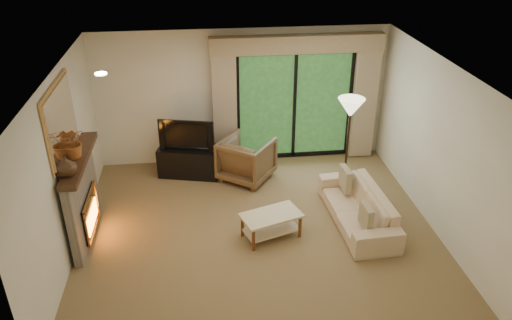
{
  "coord_description": "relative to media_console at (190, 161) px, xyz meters",
  "views": [
    {
      "loc": [
        -0.8,
        -6.39,
        4.65
      ],
      "look_at": [
        0.0,
        0.3,
        1.1
      ],
      "focal_mm": 35.0,
      "sensor_mm": 36.0,
      "label": 1
    }
  ],
  "objects": [
    {
      "name": "floor",
      "position": [
        1.06,
        -1.95,
        -0.28
      ],
      "size": [
        5.5,
        5.5,
        0.0
      ],
      "primitive_type": "plane",
      "color": "olive",
      "rests_on": "ground"
    },
    {
      "name": "vase",
      "position": [
        -1.55,
        -2.29,
        1.24
      ],
      "size": [
        0.31,
        0.31,
        0.29
      ],
      "primitive_type": "imported",
      "rotation": [
        0.0,
        0.0,
        -0.13
      ],
      "color": "#392315",
      "rests_on": "fireplace"
    },
    {
      "name": "coffee_table",
      "position": [
        1.23,
        -2.12,
        -0.08
      ],
      "size": [
        1.0,
        0.75,
        0.4
      ],
      "primitive_type": null,
      "rotation": [
        0.0,
        0.0,
        0.33
      ],
      "color": "beige",
      "rests_on": "floor"
    },
    {
      "name": "tv",
      "position": [
        0.0,
        0.0,
        0.57
      ],
      "size": [
        1.02,
        0.38,
        0.59
      ],
      "primitive_type": "imported",
      "rotation": [
        0.0,
        0.0,
        -0.25
      ],
      "color": "black",
      "rests_on": "media_console"
    },
    {
      "name": "ceiling",
      "position": [
        1.06,
        -1.95,
        2.32
      ],
      "size": [
        5.5,
        5.5,
        0.0
      ],
      "primitive_type": "plane",
      "rotation": [
        3.14,
        0.0,
        0.0
      ],
      "color": "white",
      "rests_on": "ground"
    },
    {
      "name": "wall_front",
      "position": [
        1.06,
        -4.45,
        1.02
      ],
      "size": [
        5.0,
        0.0,
        5.0
      ],
      "primitive_type": "plane",
      "rotation": [
        -1.57,
        0.0,
        0.0
      ],
      "color": "beige",
      "rests_on": "ground"
    },
    {
      "name": "sliding_door",
      "position": [
        2.06,
        0.5,
        0.82
      ],
      "size": [
        2.26,
        0.1,
        2.16
      ],
      "primitive_type": null,
      "color": "black",
      "rests_on": "floor"
    },
    {
      "name": "pillow_near",
      "position": [
        2.6,
        -2.46,
        0.2
      ],
      "size": [
        0.11,
        0.37,
        0.37
      ],
      "primitive_type": "cube",
      "rotation": [
        0.0,
        0.0,
        0.05
      ],
      "color": "brown",
      "rests_on": "sofa"
    },
    {
      "name": "cornice",
      "position": [
        2.06,
        0.41,
        2.04
      ],
      "size": [
        3.2,
        0.24,
        0.32
      ],
      "primitive_type": "cube",
      "color": "tan",
      "rests_on": "wall_back"
    },
    {
      "name": "media_console",
      "position": [
        0.0,
        0.0,
        0.0
      ],
      "size": [
        1.21,
        0.76,
        0.56
      ],
      "primitive_type": "cube",
      "rotation": [
        0.0,
        0.0,
        -0.25
      ],
      "color": "black",
      "rests_on": "floor"
    },
    {
      "name": "curtain_right",
      "position": [
        3.41,
        0.39,
        0.92
      ],
      "size": [
        0.45,
        0.18,
        2.35
      ],
      "primitive_type": "cube",
      "color": "tan",
      "rests_on": "floor"
    },
    {
      "name": "mirror",
      "position": [
        -1.66,
        -1.75,
        1.67
      ],
      "size": [
        0.07,
        1.45,
        1.02
      ],
      "primitive_type": null,
      "color": "#C28B49",
      "rests_on": "wall_left"
    },
    {
      "name": "floor_lamp",
      "position": [
        2.76,
        -0.78,
        0.57
      ],
      "size": [
        0.56,
        0.56,
        1.7
      ],
      "primitive_type": null,
      "rotation": [
        0.0,
        0.0,
        0.28
      ],
      "color": "#FFF4CA",
      "rests_on": "floor"
    },
    {
      "name": "wall_back",
      "position": [
        1.06,
        0.55,
        1.02
      ],
      "size": [
        5.0,
        0.0,
        5.0
      ],
      "primitive_type": "plane",
      "rotation": [
        1.57,
        0.0,
        0.0
      ],
      "color": "beige",
      "rests_on": "ground"
    },
    {
      "name": "sofa",
      "position": [
        2.66,
        -1.9,
        0.0
      ],
      "size": [
        0.85,
        1.97,
        0.56
      ],
      "primitive_type": "imported",
      "rotation": [
        0.0,
        0.0,
        -1.52
      ],
      "color": "#D2B188",
      "rests_on": "floor"
    },
    {
      "name": "wall_left",
      "position": [
        -1.69,
        -1.95,
        1.02
      ],
      "size": [
        0.0,
        5.0,
        5.0
      ],
      "primitive_type": "plane",
      "rotation": [
        1.57,
        0.0,
        1.57
      ],
      "color": "beige",
      "rests_on": "ground"
    },
    {
      "name": "pillow_far",
      "position": [
        2.6,
        -1.34,
        0.21
      ],
      "size": [
        0.12,
        0.39,
        0.39
      ],
      "primitive_type": "cube",
      "rotation": [
        0.0,
        0.0,
        0.05
      ],
      "color": "brown",
      "rests_on": "sofa"
    },
    {
      "name": "fireplace",
      "position": [
        -1.57,
        -1.75,
        0.41
      ],
      "size": [
        0.24,
        1.7,
        1.37
      ],
      "primitive_type": null,
      "color": "slate",
      "rests_on": "floor"
    },
    {
      "name": "wall_right",
      "position": [
        3.81,
        -1.95,
        1.02
      ],
      "size": [
        0.0,
        5.0,
        5.0
      ],
      "primitive_type": "plane",
      "rotation": [
        1.57,
        0.0,
        -1.57
      ],
      "color": "beige",
      "rests_on": "ground"
    },
    {
      "name": "armchair",
      "position": [
        1.05,
        -0.27,
        0.12
      ],
      "size": [
        1.2,
        1.21,
        0.8
      ],
      "primitive_type": "imported",
      "rotation": [
        0.0,
        0.0,
        2.52
      ],
      "color": "brown",
      "rests_on": "floor"
    },
    {
      "name": "curtain_left",
      "position": [
        0.71,
        0.39,
        0.92
      ],
      "size": [
        0.45,
        0.18,
        2.35
      ],
      "primitive_type": "cube",
      "color": "tan",
      "rests_on": "floor"
    },
    {
      "name": "branches",
      "position": [
        -1.55,
        -1.75,
        1.32
      ],
      "size": [
        0.44,
        0.39,
        0.46
      ],
      "primitive_type": "imported",
      "rotation": [
        0.0,
        0.0,
        0.08
      ],
      "color": "#A55622",
      "rests_on": "fireplace"
    }
  ]
}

